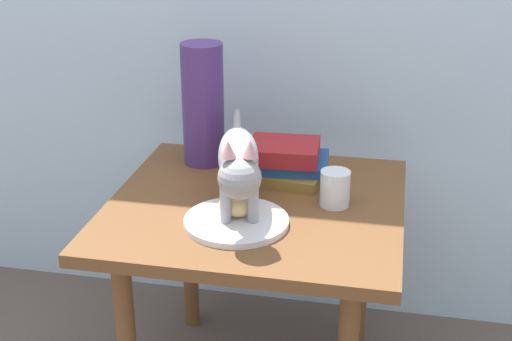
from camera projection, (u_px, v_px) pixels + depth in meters
side_table at (256, 230)px, 1.72m from camera, size 0.69×0.66×0.54m
plate at (236, 222)px, 1.58m from camera, size 0.23×0.23×0.01m
bread_roll at (236, 206)px, 1.58m from camera, size 0.08×0.06×0.05m
cat at (239, 162)px, 1.56m from camera, size 0.16×0.47×0.23m
book_stack at (288, 161)px, 1.79m from camera, size 0.20×0.18×0.10m
green_vase at (203, 104)px, 1.85m from camera, size 0.11×0.11×0.32m
candle_jar at (335, 190)px, 1.65m from camera, size 0.07×0.07×0.08m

